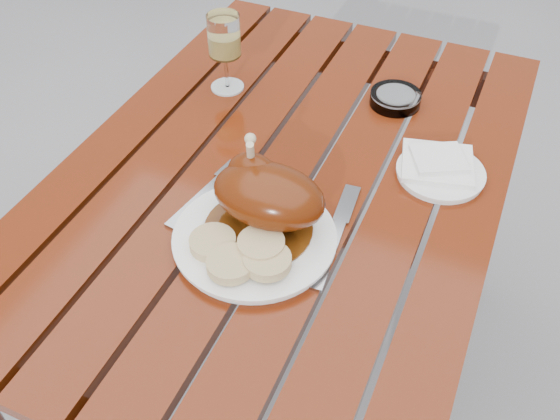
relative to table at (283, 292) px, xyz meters
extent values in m
plane|color=slate|center=(0.00, 0.00, -0.38)|extent=(60.00, 60.00, 0.00)
cube|color=maroon|center=(0.00, 0.00, 0.00)|extent=(0.80, 1.20, 0.75)
cylinder|color=white|center=(0.03, -0.20, 0.38)|extent=(0.31, 0.31, 0.02)
cylinder|color=#4F2509|center=(0.03, -0.18, 0.39)|extent=(0.18, 0.18, 0.00)
ellipsoid|color=#642207|center=(0.04, -0.15, 0.45)|extent=(0.19, 0.13, 0.10)
ellipsoid|color=#642207|center=(0.00, -0.12, 0.46)|extent=(0.09, 0.06, 0.08)
cylinder|color=#C6B28C|center=(-0.01, -0.12, 0.48)|extent=(0.03, 0.04, 0.10)
cylinder|color=tan|center=(-0.02, -0.25, 0.40)|extent=(0.08, 0.08, 0.02)
cylinder|color=tan|center=(0.03, -0.28, 0.41)|extent=(0.08, 0.08, 0.02)
cylinder|color=tan|center=(0.08, -0.25, 0.41)|extent=(0.08, 0.08, 0.02)
cylinder|color=tan|center=(0.06, -0.23, 0.41)|extent=(0.08, 0.08, 0.02)
cylinder|color=#E4CC67|center=(-0.22, 0.20, 0.46)|extent=(0.08, 0.08, 0.17)
cylinder|color=white|center=(0.28, 0.10, 0.38)|extent=(0.21, 0.21, 0.01)
cube|color=white|center=(0.27, 0.11, 0.39)|extent=(0.16, 0.15, 0.01)
cylinder|color=#B2B7BC|center=(0.13, 0.29, 0.39)|extent=(0.14, 0.14, 0.03)
cube|color=gray|center=(-0.10, -0.13, 0.38)|extent=(0.05, 0.19, 0.01)
cube|color=gray|center=(0.15, -0.15, 0.38)|extent=(0.04, 0.22, 0.01)
camera|label=1|loc=(0.35, -0.83, 1.14)|focal=40.00mm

